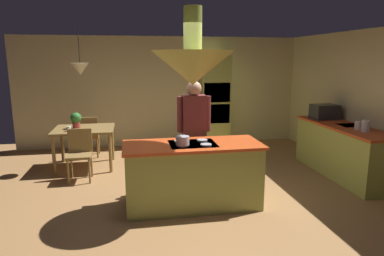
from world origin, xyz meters
TOP-DOWN VIEW (x-y plane):
  - ground at (0.00, 0.00)m, footprint 8.16×8.16m
  - wall_back at (0.00, 3.45)m, footprint 6.80×0.10m
  - wall_right at (3.25, 0.40)m, footprint 0.10×7.20m
  - kitchen_island at (0.00, -0.20)m, footprint 1.90×0.80m
  - counter_run_right at (2.84, 0.60)m, footprint 0.73×2.21m
  - oven_tower at (1.10, 3.04)m, footprint 0.66×0.62m
  - dining_table at (-1.70, 1.90)m, footprint 1.10×0.92m
  - person_at_island at (0.14, 0.47)m, footprint 0.53×0.23m
  - range_hood at (0.00, -0.20)m, footprint 1.10×1.10m
  - pendant_light_over_table at (-1.70, 1.90)m, footprint 0.32×0.32m
  - chair_facing_island at (-1.70, 1.22)m, footprint 0.40×0.40m
  - chair_by_back_wall at (-1.70, 2.58)m, footprint 0.40×0.40m
  - potted_plant_on_table at (-1.83, 1.91)m, footprint 0.20×0.20m
  - cup_on_table at (-1.93, 1.67)m, footprint 0.07×0.07m
  - canister_flour at (2.84, 0.06)m, footprint 0.13×0.13m
  - canister_sugar at (2.84, 0.24)m, footprint 0.12×0.12m
  - microwave_on_counter at (2.84, 1.25)m, footprint 0.46×0.36m
  - cooking_pot_on_cooktop at (-0.16, -0.33)m, footprint 0.18×0.18m

SIDE VIEW (x-z plane):
  - ground at x=0.00m, z-range 0.00..0.00m
  - kitchen_island at x=0.00m, z-range -0.01..0.92m
  - counter_run_right at x=2.84m, z-range 0.01..0.92m
  - chair_facing_island at x=-1.70m, z-range 0.07..0.94m
  - chair_by_back_wall at x=-1.70m, z-range 0.07..0.94m
  - dining_table at x=-1.70m, z-range 0.28..1.04m
  - cup_on_table at x=-1.93m, z-range 0.76..0.85m
  - potted_plant_on_table at x=-1.83m, z-range 0.78..1.08m
  - canister_sugar at x=2.84m, z-range 0.91..1.05m
  - cooking_pot_on_cooktop at x=-0.16m, z-range 0.93..1.05m
  - person_at_island at x=0.14m, z-range 0.13..1.85m
  - canister_flour at x=2.84m, z-range 0.91..1.09m
  - microwave_on_counter at x=2.84m, z-range 0.91..1.19m
  - oven_tower at x=1.10m, z-range 0.00..2.11m
  - wall_back at x=0.00m, z-range 0.00..2.55m
  - wall_right at x=3.25m, z-range 0.00..2.55m
  - pendant_light_over_table at x=-1.70m, z-range 1.45..2.27m
  - range_hood at x=0.00m, z-range 1.46..2.46m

